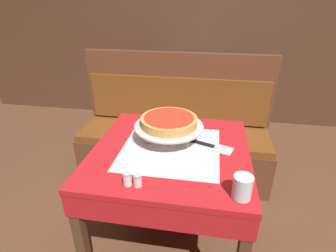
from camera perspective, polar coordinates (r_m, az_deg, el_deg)
name	(u,v)px	position (r m, az deg, el deg)	size (l,w,h in m)	color
ground_plane	(170,246)	(1.93, 0.49, -24.61)	(14.00, 14.00, 0.00)	brown
dining_table_front	(171,163)	(1.48, 0.58, -8.12)	(0.84, 0.84, 0.76)	red
dining_table_rear	(195,82)	(2.96, 5.80, 9.47)	(0.62, 0.62, 0.76)	#194799
booth_bench	(174,142)	(2.38, 1.38, -3.51)	(1.66, 0.50, 1.08)	brown
back_wall_panel	(199,25)	(3.37, 6.80, 21.05)	(6.00, 0.04, 2.40)	#4C2D1E
pizza_pan_stand	(169,127)	(1.46, 0.20, -0.19)	(0.39, 0.39, 0.10)	#ADADB2
deep_dish_pizza	(169,121)	(1.44, 0.20, 1.07)	(0.31, 0.31, 0.05)	tan
pizza_server	(211,146)	(1.45, 9.27, -4.32)	(0.26, 0.14, 0.01)	#BCBCC1
water_glass_near	(242,187)	(1.12, 15.88, -12.65)	(0.08, 0.08, 0.10)	silver
salt_shaker	(127,179)	(1.17, -8.84, -11.33)	(0.04, 0.04, 0.06)	silver
pepper_shaker	(138,180)	(1.16, -6.62, -11.68)	(0.04, 0.04, 0.06)	silver
condiment_caddy	(202,69)	(2.97, 7.33, 12.29)	(0.15, 0.15, 0.15)	black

